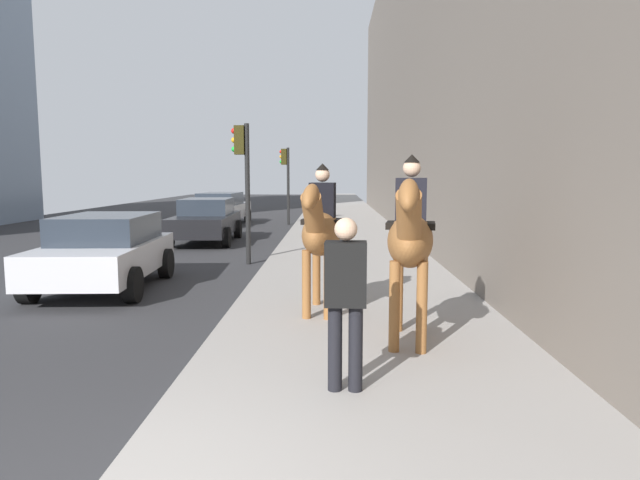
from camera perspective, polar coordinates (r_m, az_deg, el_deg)
The scene contains 8 objects.
mounted_horse_near at distance 8.40m, azimuth 0.12°, elevation 0.92°, with size 2.15×0.76×2.27m.
mounted_horse_far at distance 6.94m, azimuth 9.21°, elevation 0.20°, with size 2.14×0.80×2.36m.
pedestrian_greeting at distance 5.39m, azimuth 2.63°, elevation -5.39°, with size 0.28×0.41×1.70m.
car_near_lane at distance 25.24m, azimuth -10.03°, elevation 3.28°, with size 4.57×2.13×1.44m.
car_mid_lane at distance 11.63m, azimuth -21.15°, elevation -0.97°, with size 3.89×2.16×1.44m.
car_far_lane at distance 18.76m, azimuth -11.58°, elevation 2.03°, with size 4.36×2.08×1.44m.
traffic_light_near_curb at distance 13.87m, azimuth -7.84°, elevation 7.11°, with size 0.20×0.44×3.46m.
traffic_light_far_curb at distance 24.90m, azimuth -3.50°, elevation 6.87°, with size 0.20×0.44×3.41m.
Camera 1 is at (-3.02, -1.61, 2.22)m, focal length 31.28 mm.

